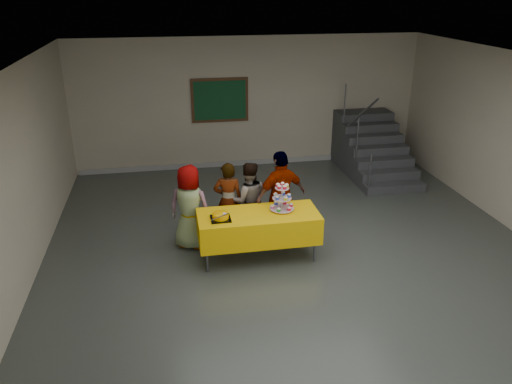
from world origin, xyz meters
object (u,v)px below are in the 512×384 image
(schoolchild_c, at_px, (248,200))
(noticeboard, at_px, (220,100))
(schoolchild_b, at_px, (228,201))
(staircase, at_px, (370,150))
(schoolchild_a, at_px, (190,207))
(bake_table, at_px, (258,226))
(bear_cake, at_px, (221,216))
(cupcake_stand, at_px, (282,199))
(schoolchild_d, at_px, (281,196))

(schoolchild_c, distance_m, noticeboard, 3.71)
(schoolchild_b, xyz_separation_m, staircase, (3.68, 2.74, -0.19))
(schoolchild_a, bearing_deg, noticeboard, -80.79)
(schoolchild_c, xyz_separation_m, staircase, (3.34, 2.76, -0.18))
(bake_table, height_order, schoolchild_b, schoolchild_b)
(schoolchild_b, bearing_deg, bear_cake, 87.11)
(schoolchild_a, xyz_separation_m, staircase, (4.34, 2.96, -0.22))
(bake_table, xyz_separation_m, schoolchild_c, (-0.03, 0.76, 0.12))
(schoolchild_c, xyz_separation_m, noticeboard, (-0.04, 3.60, 0.93))
(staircase, bearing_deg, schoolchild_a, -145.71)
(bake_table, bearing_deg, staircase, 46.76)
(staircase, xyz_separation_m, noticeboard, (-3.38, 0.84, 1.11))
(cupcake_stand, height_order, schoolchild_d, schoolchild_d)
(bake_table, bearing_deg, schoolchild_b, 115.40)
(schoolchild_b, bearing_deg, bake_table, 127.28)
(schoolchild_b, bearing_deg, cupcake_stand, 148.86)
(noticeboard, bearing_deg, bear_cake, -96.79)
(bear_cake, bearing_deg, cupcake_stand, 9.20)
(staircase, bearing_deg, schoolchild_c, -140.41)
(cupcake_stand, relative_size, schoolchild_c, 0.33)
(bake_table, distance_m, staircase, 4.83)
(bake_table, height_order, staircase, staircase)
(bake_table, relative_size, schoolchild_b, 1.38)
(bear_cake, distance_m, schoolchild_c, 1.03)
(schoolchild_b, bearing_deg, staircase, -131.40)
(bear_cake, xyz_separation_m, schoolchild_c, (0.57, 0.85, -0.16))
(bake_table, distance_m, schoolchild_a, 1.18)
(schoolchild_c, xyz_separation_m, schoolchild_d, (0.51, -0.21, 0.12))
(bake_table, xyz_separation_m, schoolchild_d, (0.49, 0.55, 0.23))
(staircase, relative_size, noticeboard, 1.85)
(cupcake_stand, relative_size, noticeboard, 0.34)
(schoolchild_d, bearing_deg, schoolchild_b, -33.40)
(bear_cake, height_order, schoolchild_c, schoolchild_c)
(schoolchild_a, bearing_deg, cupcake_stand, -175.86)
(schoolchild_d, bearing_deg, staircase, -152.20)
(schoolchild_b, distance_m, schoolchild_c, 0.34)
(schoolchild_a, xyz_separation_m, schoolchild_b, (0.66, 0.21, -0.03))
(cupcake_stand, xyz_separation_m, schoolchild_a, (-1.41, 0.49, -0.24))
(bake_table, distance_m, schoolchild_b, 0.87)
(bake_table, height_order, schoolchild_c, schoolchild_c)
(bake_table, xyz_separation_m, schoolchild_a, (-1.03, 0.56, 0.15))
(cupcake_stand, height_order, schoolchild_a, schoolchild_a)
(schoolchild_a, xyz_separation_m, schoolchild_c, (1.00, 0.20, -0.04))
(schoolchild_b, height_order, schoolchild_d, schoolchild_d)
(cupcake_stand, distance_m, schoolchild_b, 1.07)
(schoolchild_c, bearing_deg, schoolchild_b, -1.91)
(schoolchild_a, height_order, schoolchild_c, schoolchild_a)
(schoolchild_d, height_order, noticeboard, noticeboard)
(bear_cake, relative_size, staircase, 0.15)
(schoolchild_d, xyz_separation_m, staircase, (2.82, 2.97, -0.30))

